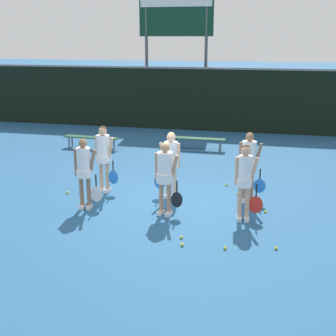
{
  "coord_description": "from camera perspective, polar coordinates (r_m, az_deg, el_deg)",
  "views": [
    {
      "loc": [
        2.47,
        -10.59,
        4.01
      ],
      "look_at": [
        -0.02,
        -0.01,
        0.95
      ],
      "focal_mm": 50.0,
      "sensor_mm": 36.0,
      "label": 1
    }
  ],
  "objects": [
    {
      "name": "bench_courtside",
      "position": [
        17.56,
        -9.35,
        3.6
      ],
      "size": [
        2.1,
        0.46,
        0.44
      ],
      "rotation": [
        0.0,
        0.0,
        -0.05
      ],
      "color": "#19472D",
      "rests_on": "ground_plane"
    },
    {
      "name": "player_2",
      "position": [
        10.46,
        9.37,
        -0.98
      ],
      "size": [
        0.65,
        0.35,
        1.75
      ],
      "rotation": [
        0.0,
        0.0,
        0.11
      ],
      "color": "tan",
      "rests_on": "ground_plane"
    },
    {
      "name": "player_1",
      "position": [
        10.65,
        -0.33,
        -0.51
      ],
      "size": [
        0.67,
        0.41,
        1.73
      ],
      "rotation": [
        0.0,
        0.0,
        -0.17
      ],
      "color": "tan",
      "rests_on": "ground_plane"
    },
    {
      "name": "ground_plane",
      "position": [
        11.59,
        0.13,
        -4.52
      ],
      "size": [
        140.0,
        140.0,
        0.0
      ],
      "primitive_type": "plane",
      "color": "#235684"
    },
    {
      "name": "tennis_ball_3",
      "position": [
        13.13,
        7.14,
        -2.03
      ],
      "size": [
        0.07,
        0.07,
        0.07
      ],
      "primitive_type": "sphere",
      "color": "#CCE033",
      "rests_on": "ground_plane"
    },
    {
      "name": "player_4",
      "position": [
        11.83,
        0.34,
        1.09
      ],
      "size": [
        0.68,
        0.39,
        1.72
      ],
      "rotation": [
        0.0,
        0.0,
        -0.02
      ],
      "color": "beige",
      "rests_on": "ground_plane"
    },
    {
      "name": "tennis_ball_6",
      "position": [
        12.64,
        8.91,
        -2.8
      ],
      "size": [
        0.07,
        0.07,
        0.07
      ],
      "primitive_type": "sphere",
      "color": "#CCE033",
      "rests_on": "ground_plane"
    },
    {
      "name": "player_3",
      "position": [
        12.38,
        -7.85,
        1.85
      ],
      "size": [
        0.65,
        0.4,
        1.78
      ],
      "rotation": [
        0.0,
        0.0,
        -0.21
      ],
      "color": "tan",
      "rests_on": "ground_plane"
    },
    {
      "name": "player_0",
      "position": [
        11.24,
        -10.17,
        -0.01
      ],
      "size": [
        0.65,
        0.37,
        1.72
      ],
      "rotation": [
        0.0,
        0.0,
        0.13
      ],
      "color": "#8C664C",
      "rests_on": "ground_plane"
    },
    {
      "name": "tennis_ball_5",
      "position": [
        9.39,
        1.73,
        -9.32
      ],
      "size": [
        0.07,
        0.07,
        0.07
      ],
      "primitive_type": "sphere",
      "color": "#CCE033",
      "rests_on": "ground_plane"
    },
    {
      "name": "tennis_ball_0",
      "position": [
        12.4,
        8.51,
        -3.17
      ],
      "size": [
        0.06,
        0.06,
        0.06
      ],
      "primitive_type": "sphere",
      "color": "#CCE033",
      "rests_on": "ground_plane"
    },
    {
      "name": "bench_far",
      "position": [
        17.15,
        3.6,
        3.48
      ],
      "size": [
        2.05,
        0.36,
        0.44
      ],
      "rotation": [
        0.0,
        0.0,
        -0.0
      ],
      "color": "#19472D",
      "rests_on": "ground_plane"
    },
    {
      "name": "tennis_ball_2",
      "position": [
        9.48,
        13.04,
        -9.5
      ],
      "size": [
        0.07,
        0.07,
        0.07
      ],
      "primitive_type": "sphere",
      "color": "#CCE033",
      "rests_on": "ground_plane"
    },
    {
      "name": "tennis_ball_4",
      "position": [
        11.31,
        11.77,
        -5.21
      ],
      "size": [
        0.06,
        0.06,
        0.06
      ],
      "primitive_type": "sphere",
      "color": "#CCE033",
      "rests_on": "ground_plane"
    },
    {
      "name": "scoreboard",
      "position": [
        22.0,
        0.98,
        16.57
      ],
      "size": [
        3.39,
        0.15,
        5.61
      ],
      "color": "#515156",
      "rests_on": "ground_plane"
    },
    {
      "name": "tennis_ball_1",
      "position": [
        12.66,
        -12.17,
        -2.95
      ],
      "size": [
        0.07,
        0.07,
        0.07
      ],
      "primitive_type": "sphere",
      "color": "#CCE033",
      "rests_on": "ground_plane"
    },
    {
      "name": "player_5",
      "position": [
        11.65,
        9.83,
        0.81
      ],
      "size": [
        0.69,
        0.41,
        1.78
      ],
      "rotation": [
        0.0,
        0.0,
        -0.03
      ],
      "color": "#8C664C",
      "rests_on": "ground_plane"
    },
    {
      "name": "tennis_ball_7",
      "position": [
        9.32,
        6.97,
        -9.64
      ],
      "size": [
        0.07,
        0.07,
        0.07
      ],
      "primitive_type": "sphere",
      "color": "#CCE033",
      "rests_on": "ground_plane"
    },
    {
      "name": "fence_windscreen",
      "position": [
        20.53,
        6.32,
        8.29
      ],
      "size": [
        60.0,
        0.08,
        2.75
      ],
      "color": "black",
      "rests_on": "ground_plane"
    },
    {
      "name": "tennis_ball_8",
      "position": [
        9.72,
        1.65,
        -8.43
      ],
      "size": [
        0.07,
        0.07,
        0.07
      ],
      "primitive_type": "sphere",
      "color": "#CCE033",
      "rests_on": "ground_plane"
    }
  ]
}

